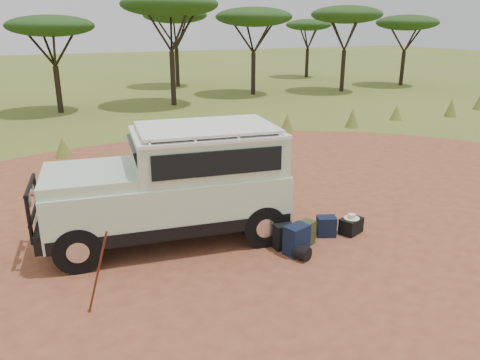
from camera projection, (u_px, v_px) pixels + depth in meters
name	position (u px, v px, depth m)	size (l,w,h in m)	color
ground	(277.00, 247.00, 9.62)	(140.00, 140.00, 0.00)	#5B6C26
dirt_clearing	(277.00, 247.00, 9.62)	(23.00, 23.00, 0.01)	#9B5732
grass_fringe	(156.00, 139.00, 16.87)	(36.60, 1.60, 0.90)	#5B6C26
acacia_treeline	(100.00, 14.00, 25.14)	(46.70, 13.20, 6.26)	black
safari_vehicle	(175.00, 187.00, 9.64)	(5.20, 2.76, 2.41)	beige
walking_staff	(98.00, 273.00, 7.22)	(0.04, 0.04, 1.46)	maroon
backpack_black	(283.00, 236.00, 9.49)	(0.39, 0.29, 0.53)	black
backpack_navy	(297.00, 240.00, 9.24)	(0.46, 0.33, 0.61)	#101C33
backpack_olive	(306.00, 233.00, 9.63)	(0.37, 0.27, 0.52)	#2F3D1C
duffel_navy	(326.00, 226.00, 10.05)	(0.39, 0.29, 0.44)	#101C33
hard_case	(351.00, 226.00, 10.20)	(0.49, 0.35, 0.35)	black
stuff_sack	(302.00, 253.00, 9.06)	(0.29, 0.29, 0.29)	black
safari_hat	(352.00, 217.00, 10.13)	(0.34, 0.34, 0.10)	beige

